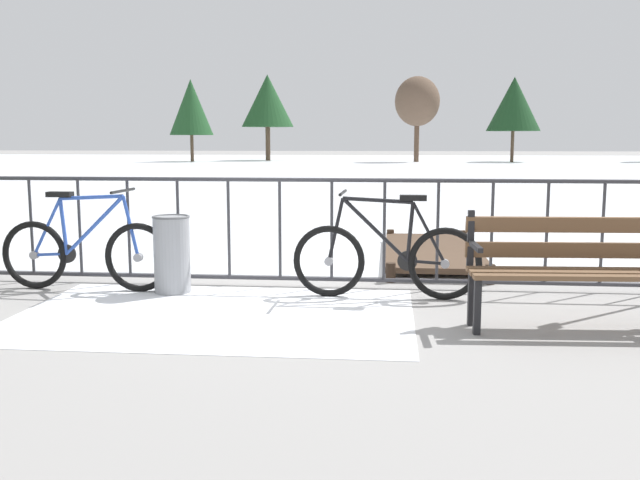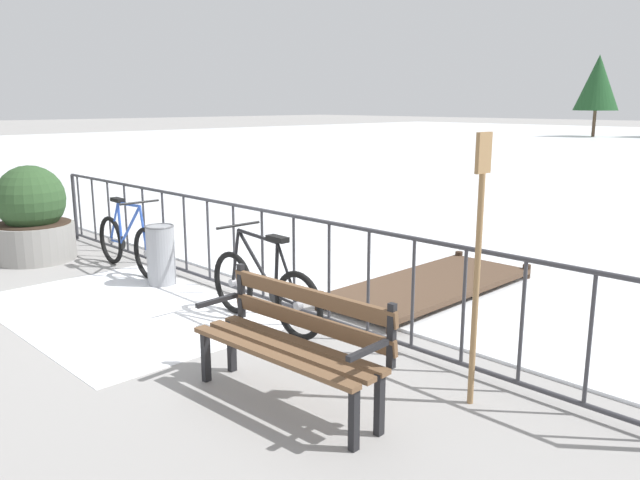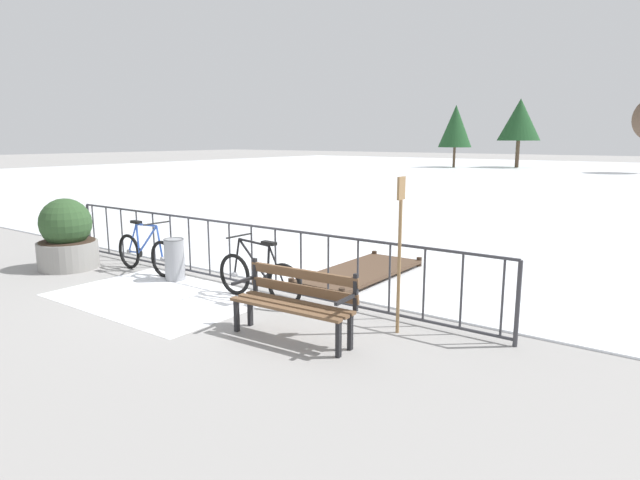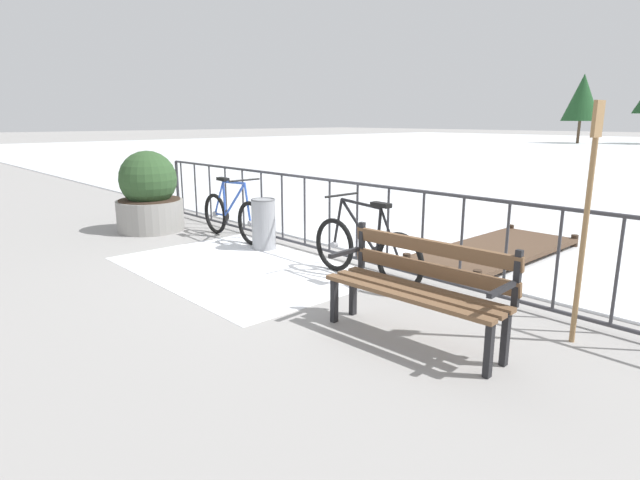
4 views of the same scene
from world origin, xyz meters
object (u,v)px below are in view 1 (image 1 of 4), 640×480
bicycle_near_railing (85,252)px  park_bench (574,262)px  trash_bin (172,254)px  bicycle_second (387,258)px

bicycle_near_railing → park_bench: 4.40m
bicycle_near_railing → trash_bin: (0.86, -0.02, 0.00)m
park_bench → trash_bin: (-3.43, 0.93, -0.14)m
park_bench → bicycle_second: bearing=148.2°
bicycle_near_railing → park_bench: size_ratio=1.05×
bicycle_second → park_bench: bicycle_second is taller
park_bench → trash_bin: size_ratio=2.22×
bicycle_near_railing → bicycle_second: size_ratio=1.00×
bicycle_second → park_bench: 1.68m
bicycle_near_railing → bicycle_second: (2.87, -0.07, 0.00)m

